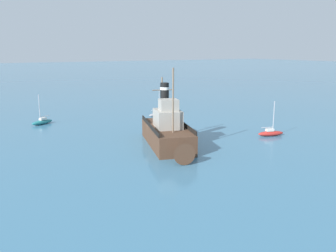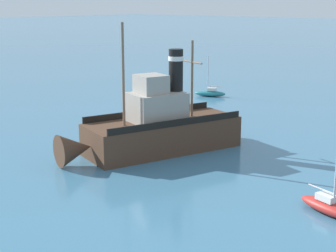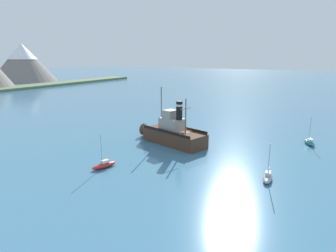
{
  "view_description": "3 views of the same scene",
  "coord_description": "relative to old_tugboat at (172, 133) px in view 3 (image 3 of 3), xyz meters",
  "views": [
    {
      "loc": [
        21.19,
        39.43,
        11.98
      ],
      "look_at": [
        -1.15,
        1.02,
        2.32
      ],
      "focal_mm": 38.0,
      "sensor_mm": 36.0,
      "label": 1
    },
    {
      "loc": [
        -26.41,
        30.25,
        11.36
      ],
      "look_at": [
        -3.55,
        4.19,
        2.9
      ],
      "focal_mm": 55.0,
      "sensor_mm": 36.0,
      "label": 2
    },
    {
      "loc": [
        -45.97,
        -22.2,
        15.35
      ],
      "look_at": [
        -0.87,
        2.67,
        3.18
      ],
      "focal_mm": 32.0,
      "sensor_mm": 36.0,
      "label": 3
    }
  ],
  "objects": [
    {
      "name": "sailboat_grey",
      "position": [
        -8.58,
        -18.35,
        -1.4
      ],
      "size": [
        3.9,
        1.51,
        4.9
      ],
      "color": "gray",
      "rests_on": "ground"
    },
    {
      "name": "old_tugboat",
      "position": [
        0.0,
        0.0,
        0.0
      ],
      "size": [
        7.74,
        14.76,
        9.9
      ],
      "color": "#4C3323",
      "rests_on": "ground"
    },
    {
      "name": "sailboat_teal",
      "position": [
        10.98,
        -21.73,
        -1.4
      ],
      "size": [
        3.9,
        2.63,
        4.9
      ],
      "color": "#23757A",
      "rests_on": "ground"
    },
    {
      "name": "ground_plane",
      "position": [
        0.48,
        -2.12,
        -1.83
      ],
      "size": [
        600.0,
        600.0,
        0.0
      ],
      "primitive_type": "plane",
      "color": "teal"
    },
    {
      "name": "sailboat_red",
      "position": [
        -15.22,
        2.6,
        -1.4
      ],
      "size": [
        3.96,
        2.12,
        4.9
      ],
      "color": "#B22823",
      "rests_on": "ground"
    }
  ]
}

